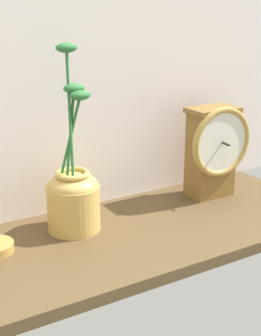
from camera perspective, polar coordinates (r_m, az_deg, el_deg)
name	(u,v)px	position (r cm, az deg, el deg)	size (l,w,h in cm)	color
ground_plane	(118,239)	(102.74, -1.45, -8.34)	(100.00, 36.00, 2.40)	brown
back_wall	(75,67)	(108.95, -6.47, 11.71)	(120.00, 2.00, 65.00)	white
mantel_clock	(213,149)	(119.56, 9.69, 2.15)	(17.05, 10.68, 23.09)	brown
brass_vase_jar	(73,195)	(102.07, -6.73, -3.12)	(11.18, 11.18, 38.49)	tan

